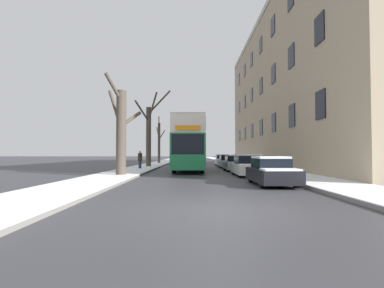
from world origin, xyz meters
name	(u,v)px	position (x,y,z in m)	size (l,w,h in m)	color
ground_plane	(220,210)	(0.00, 0.00, 0.00)	(320.00, 320.00, 0.00)	#38383D
sidewalk_left	(168,161)	(-5.71, 53.00, 0.08)	(3.07, 130.00, 0.16)	slate
sidewalk_right	(224,161)	(5.71, 53.00, 0.08)	(3.07, 130.00, 0.16)	slate
terrace_facade_right	(300,89)	(11.74, 26.19, 8.94)	(9.10, 42.01, 17.87)	tan
bare_tree_left_0	(121,130)	(-5.37, 11.32, 3.06)	(2.45, 2.85, 6.52)	#4C4238
bare_tree_left_1	(149,133)	(-5.36, 24.03, 3.76)	(3.61, 2.39, 8.46)	#4C4238
bare_tree_left_2	(159,142)	(-5.53, 35.38, 3.21)	(1.46, 2.98, 6.77)	#4C4238
double_decker_bus	(189,142)	(-1.04, 18.61, 2.51)	(2.56, 11.78, 4.43)	#1E7A47
parked_car_0	(272,172)	(3.08, 6.35, 0.64)	(1.74, 4.18, 1.37)	black
parked_car_1	(249,166)	(3.08, 12.15, 0.67)	(1.88, 4.24, 1.46)	silver
parked_car_2	(236,164)	(3.08, 18.03, 0.64)	(1.90, 4.17, 1.37)	#9EA3AD
parked_car_3	(228,162)	(3.08, 23.71, 0.64)	(1.87, 3.90, 1.39)	#9EA3AD
parked_car_4	(223,160)	(3.08, 29.54, 0.65)	(1.70, 4.00, 1.41)	silver
oncoming_van	(179,155)	(-2.55, 31.84, 1.29)	(1.99, 5.09, 2.40)	#9EA3AD
pedestrian_left_sidewalk	(140,159)	(-5.53, 19.46, 0.98)	(0.39, 0.39, 1.78)	navy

